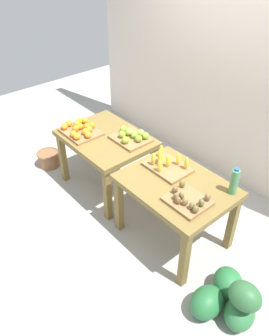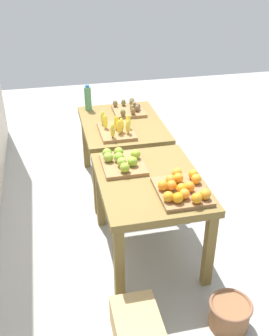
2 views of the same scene
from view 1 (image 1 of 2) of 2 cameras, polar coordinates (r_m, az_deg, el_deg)
ground_plane at (r=4.03m, az=0.49°, el=-6.74°), size 8.00×8.00×0.00m
back_wall at (r=4.15m, az=15.60°, el=17.58°), size 4.40×0.12×3.00m
display_table_left at (r=4.00m, az=-4.72°, el=3.98°), size 1.04×0.80×0.72m
display_table_right at (r=3.32m, az=6.88°, el=-3.99°), size 1.04×0.80×0.72m
orange_bin at (r=4.02m, az=-8.94°, el=6.32°), size 0.46×0.38×0.11m
apple_bin at (r=3.84m, az=-0.51°, el=5.20°), size 0.40×0.34×0.11m
banana_crate at (r=3.41m, az=5.38°, el=0.61°), size 0.44×0.32×0.17m
kiwi_bin at (r=3.04m, az=8.74°, el=-5.27°), size 0.37×0.32×0.10m
water_bottle at (r=3.18m, az=16.21°, el=-2.17°), size 0.07×0.07×0.27m
watermelon_pile at (r=3.18m, az=15.16°, el=-20.13°), size 0.61×0.67×0.47m
wicker_basket at (r=4.77m, az=-14.03°, el=1.55°), size 0.30×0.30×0.21m
cardboard_produce_box at (r=5.01m, az=-7.49°, el=4.37°), size 0.40×0.30×0.24m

